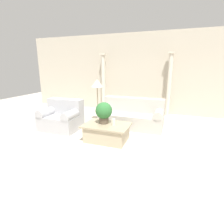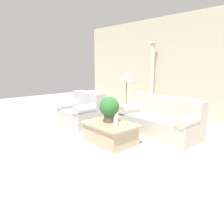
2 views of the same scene
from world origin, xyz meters
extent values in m
plane|color=beige|center=(0.00, 0.00, 0.00)|extent=(16.00, 16.00, 0.00)
cube|color=beige|center=(0.00, 2.99, 1.60)|extent=(10.00, 0.06, 3.20)
cube|color=#B7B2A8|center=(0.33, 0.92, 0.22)|extent=(1.97, 0.90, 0.44)
cube|color=#B7B2A8|center=(0.33, 1.21, 0.67)|extent=(1.97, 0.31, 0.46)
cylinder|color=#B7B2A8|center=(-0.51, 0.92, 0.52)|extent=(0.28, 0.90, 0.28)
cylinder|color=#B7B2A8|center=(1.17, 0.92, 0.52)|extent=(0.28, 0.90, 0.28)
cube|color=#ADAEB1|center=(-1.66, -0.03, 0.22)|extent=(1.15, 0.90, 0.44)
cube|color=#ADAEB1|center=(-1.66, 0.26, 0.67)|extent=(1.15, 0.31, 0.46)
cylinder|color=#ADAEB1|center=(-2.09, -0.03, 0.52)|extent=(0.28, 0.90, 0.28)
cylinder|color=#ADAEB1|center=(-1.22, -0.03, 0.52)|extent=(0.28, 0.90, 0.28)
cube|color=tan|center=(-0.02, -0.33, 0.20)|extent=(1.04, 0.72, 0.40)
cube|color=tan|center=(-0.02, -0.33, 0.42)|extent=(1.18, 0.82, 0.04)
cylinder|color=brown|center=(-0.12, -0.27, 0.52)|extent=(0.24, 0.24, 0.16)
sphere|color=#2D6B33|center=(-0.12, -0.27, 0.78)|extent=(0.44, 0.44, 0.44)
cylinder|color=silver|center=(0.17, -0.34, 0.53)|extent=(0.09, 0.09, 0.17)
cylinder|color=gray|center=(-0.88, 1.00, 0.01)|extent=(0.25, 0.25, 0.03)
cylinder|color=gray|center=(-0.88, 1.00, 0.63)|extent=(0.04, 0.04, 1.20)
cone|color=silver|center=(-0.88, 1.00, 1.35)|extent=(0.38, 0.38, 0.24)
cylinder|color=beige|center=(-1.38, 2.71, 1.17)|extent=(0.16, 0.16, 2.35)
cube|color=beige|center=(-1.38, 2.71, 2.38)|extent=(0.22, 0.22, 0.06)
cylinder|color=beige|center=(1.34, 2.71, 1.17)|extent=(0.16, 0.16, 2.35)
cube|color=beige|center=(1.34, 2.71, 2.38)|extent=(0.22, 0.22, 0.06)
camera|label=1|loc=(1.57, -4.31, 1.90)|focal=28.00mm
camera|label=2|loc=(3.44, -3.29, 1.72)|focal=35.00mm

